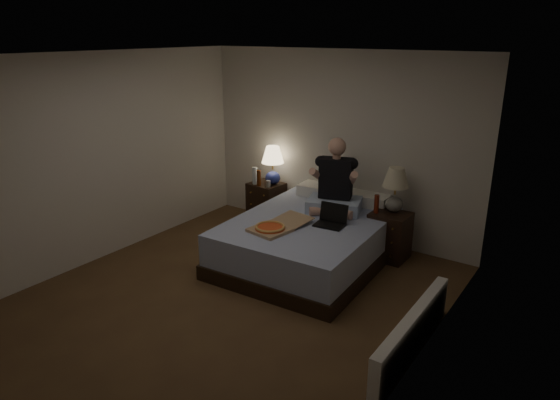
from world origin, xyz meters
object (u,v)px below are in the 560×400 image
Objects in this scene: lamp_left at (273,165)px; beer_bottle_right at (377,204)px; beer_bottle_left at (259,178)px; radiator at (412,333)px; person at (335,176)px; laptop at (330,216)px; pizza_box at (270,228)px; nightstand_right at (389,236)px; water_bottle at (255,176)px; lamp_right at (395,190)px; soda_can at (268,184)px; nightstand_left at (266,203)px; bed at (310,240)px.

beer_bottle_right is at bearing -8.31° from lamp_left.
beer_bottle_left reaches higher than radiator.
laptop is at bearing -84.94° from person.
pizza_box is at bearing -124.23° from beer_bottle_right.
pizza_box is at bearing -127.22° from nightstand_right.
water_bottle is 0.11m from beer_bottle_left.
lamp_right reaches higher than soda_can.
person reaches higher than beer_bottle_left.
nightstand_left is at bearing 83.22° from beer_bottle_left.
beer_bottle_right is at bearing -2.88° from soda_can.
soda_can is 0.11× the size of person.
water_bottle is 3.57m from radiator.
lamp_left is at bearing 177.50° from lamp_right.
pizza_box is (1.08, -1.22, -0.12)m from beer_bottle_left.
person reaches higher than radiator.
water_bottle is 0.74× the size of laptop.
bed is 1.32m from soda_can.
radiator is at bearing -55.79° from beer_bottle_right.
beer_bottle_left is 0.25× the size of person.
water_bottle is at bearing 176.86° from beer_bottle_right.
beer_bottle_right is 0.25× the size of person.
pizza_box is at bearing -55.53° from lamp_left.
soda_can is at bearing -39.73° from nightstand_left.
water_bottle reaches higher than beer_bottle_left.
nightstand_left is 2.08m from lamp_right.
lamp_right is 0.60× the size of person.
water_bottle is 0.27× the size of person.
person is 0.58× the size of radiator.
soda_can is at bearing -76.57° from lamp_left.
soda_can is 0.13× the size of pizza_box.
water_bottle is 0.16× the size of radiator.
soda_can is 1.70m from beer_bottle_right.
beer_bottle_left is 1.86m from beer_bottle_right.
lamp_left is at bearing 133.24° from pizza_box.
nightstand_left is 1.06× the size of lamp_left.
lamp_right is 2.43× the size of beer_bottle_left.
water_bottle is (-0.22, -0.15, -0.16)m from lamp_left.
lamp_left is 0.35× the size of radiator.
lamp_right is at bearing 47.60° from beer_bottle_right.
lamp_left is 1.90m from lamp_right.
person reaches higher than lamp_left.
bed is 0.69m from pizza_box.
beer_bottle_right reaches higher than nightstand_right.
lamp_left reaches higher than beer_bottle_left.
soda_can reaches higher than radiator.
soda_can is 0.06× the size of radiator.
lamp_left is 1.72m from pizza_box.
nightstand_left is at bearing -163.71° from lamp_left.
water_bottle reaches higher than bed.
bed is at bearing -136.12° from lamp_right.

